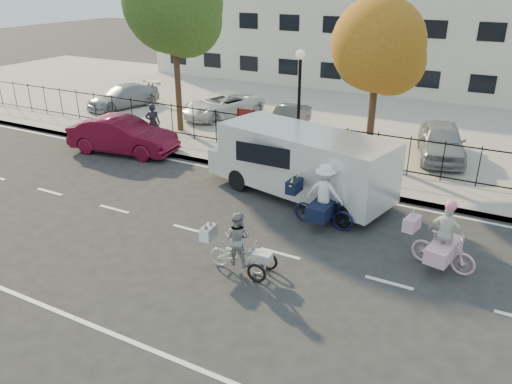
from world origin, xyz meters
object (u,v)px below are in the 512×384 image
Objects in this scene: zebra_trike at (238,248)px; red_sedan at (123,136)px; unicorn_bike at (443,244)px; bull_bike at (323,202)px; lot_car_b at (222,105)px; white_van at (301,162)px; lot_car_a at (123,96)px; pedestrian at (153,123)px; lamppost at (299,87)px; lot_car_d at (441,141)px; lot_car_c at (288,119)px.

zebra_trike is 10.64m from red_sedan.
unicorn_bike reaches higher than red_sedan.
lot_car_b is at bearing 46.73° from bull_bike.
white_van is 1.52× the size of lot_car_b.
bull_bike is 0.50× the size of lot_car_a.
pedestrian is (-9.47, 3.81, 0.23)m from bull_bike.
lamppost is 1.03× the size of lot_car_d.
lot_car_d reaches higher than lot_car_a.
zebra_trike is 5.11m from white_van.
white_van reaches higher than lot_car_d.
lot_car_d reaches higher than lot_car_b.
unicorn_bike reaches higher than lot_car_b.
bull_bike reaches higher than lot_car_a.
unicorn_bike is 13.84m from pedestrian.
lot_car_b is at bearing -126.43° from pedestrian.
pedestrian is 0.41× the size of lot_car_a.
unicorn_bike is 20.72m from lot_car_a.
lamppost is at bearing -65.59° from lot_car_c.
pedestrian is 12.23m from lot_car_d.
white_van reaches higher than unicorn_bike.
lot_car_a is at bearing -69.50° from pedestrian.
lot_car_c is (-3.95, 11.65, 0.10)m from zebra_trike.
lot_car_d is at bearing 13.71° from lot_car_b.
pedestrian reaches higher than lot_car_d.
red_sedan is at bearing -170.37° from lot_car_d.
lot_car_c is (-3.50, 6.60, -0.55)m from white_van.
lot_car_b is (6.04, 0.81, 0.02)m from lot_car_a.
unicorn_bike reaches higher than zebra_trike.
unicorn_bike reaches higher than lot_car_d.
unicorn_bike is at bearing -65.68° from zebra_trike.
lot_car_b is at bearing 159.49° from lot_car_d.
bull_bike is 1.22× the size of pedestrian.
unicorn_bike is at bearing -94.32° from lot_car_d.
unicorn_bike is at bearing -111.88° from red_sedan.
lamppost is 3.80m from white_van.
pedestrian reaches higher than zebra_trike.
red_sedan is at bearing 88.22° from unicorn_bike.
pedestrian is (0.49, 1.43, 0.26)m from red_sedan.
bull_bike is at bearing 88.76° from unicorn_bike.
white_van is 1.65× the size of lot_car_d.
lamppost is 6.95m from pedestrian.
unicorn_bike is at bearing -101.36° from bull_bike.
lot_car_b is at bearing 165.49° from lot_car_c.
lamppost is 1.02× the size of lot_car_a.
lamppost reaches higher than bull_bike.
lot_car_b is 1.08× the size of lot_car_d.
lot_car_a is (-15.11, 8.14, -0.03)m from bull_bike.
white_van is at bearing 75.18° from unicorn_bike.
lot_car_b is 4.17m from lot_car_c.
pedestrian is (-8.46, 7.18, 0.39)m from zebra_trike.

